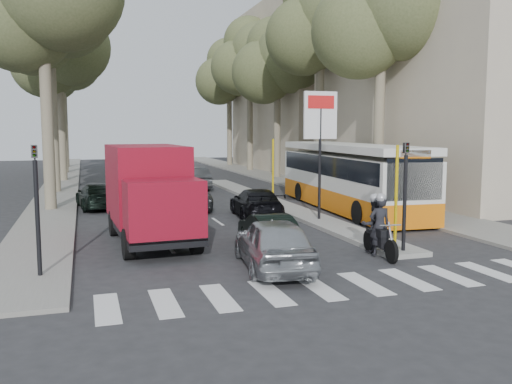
% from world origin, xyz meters
% --- Properties ---
extents(ground, '(120.00, 120.00, 0.00)m').
position_xyz_m(ground, '(0.00, 0.00, 0.00)').
color(ground, '#28282B').
rests_on(ground, ground).
extents(sidewalk_right, '(3.20, 70.00, 0.12)m').
position_xyz_m(sidewalk_right, '(8.60, 25.00, 0.06)').
color(sidewalk_right, gray).
rests_on(sidewalk_right, ground).
extents(median_left, '(2.40, 64.00, 0.12)m').
position_xyz_m(median_left, '(-8.00, 28.00, 0.06)').
color(median_left, gray).
rests_on(median_left, ground).
extents(traffic_island, '(1.50, 26.00, 0.16)m').
position_xyz_m(traffic_island, '(3.25, 11.00, 0.08)').
color(traffic_island, gray).
rests_on(traffic_island, ground).
extents(building_near, '(11.00, 18.00, 18.00)m').
position_xyz_m(building_near, '(15.50, 12.00, 9.00)').
color(building_near, '#B5A690').
rests_on(building_near, ground).
extents(building_far, '(11.00, 20.00, 16.00)m').
position_xyz_m(building_far, '(15.50, 34.00, 8.00)').
color(building_far, '#B7A88E').
rests_on(building_far, ground).
extents(billboard, '(1.50, 12.10, 5.60)m').
position_xyz_m(billboard, '(3.25, 5.00, 3.70)').
color(billboard, yellow).
rests_on(billboard, ground).
extents(traffic_light_island, '(0.16, 0.41, 3.60)m').
position_xyz_m(traffic_light_island, '(3.25, -1.50, 2.49)').
color(traffic_light_island, black).
rests_on(traffic_light_island, ground).
extents(traffic_light_left, '(0.16, 0.41, 3.60)m').
position_xyz_m(traffic_light_left, '(-7.60, -1.00, 2.49)').
color(traffic_light_left, black).
rests_on(traffic_light_left, ground).
extents(tree_l_b, '(7.40, 7.20, 14.88)m').
position_xyz_m(tree_l_b, '(-7.97, 20.11, 11.07)').
color(tree_l_b, '#6B604C').
rests_on(tree_l_b, ground).
extents(tree_l_c, '(7.40, 7.20, 13.71)m').
position_xyz_m(tree_l_c, '(-7.77, 28.11, 10.04)').
color(tree_l_c, '#6B604C').
rests_on(tree_l_c, ground).
extents(tree_l_d, '(7.40, 7.20, 15.66)m').
position_xyz_m(tree_l_d, '(-7.87, 36.11, 11.76)').
color(tree_l_d, '#6B604C').
rests_on(tree_l_d, ground).
extents(tree_l_e, '(7.40, 7.20, 14.49)m').
position_xyz_m(tree_l_e, '(-7.97, 44.11, 10.73)').
color(tree_l_e, '#6B604C').
rests_on(tree_l_e, ground).
extents(tree_r_a, '(7.40, 7.20, 14.10)m').
position_xyz_m(tree_r_a, '(9.13, 10.11, 10.38)').
color(tree_r_a, '#6B604C').
rests_on(tree_r_a, ground).
extents(tree_r_b, '(7.40, 7.20, 15.27)m').
position_xyz_m(tree_r_b, '(9.23, 18.11, 11.42)').
color(tree_r_b, '#6B604C').
rests_on(tree_r_b, ground).
extents(tree_r_c, '(7.40, 7.20, 13.32)m').
position_xyz_m(tree_r_c, '(9.03, 26.11, 9.69)').
color(tree_r_c, '#6B604C').
rests_on(tree_r_c, ground).
extents(tree_r_d, '(7.40, 7.20, 14.88)m').
position_xyz_m(tree_r_d, '(9.13, 34.11, 11.07)').
color(tree_r_d, '#6B604C').
rests_on(tree_r_d, ground).
extents(tree_r_e, '(7.40, 7.20, 14.10)m').
position_xyz_m(tree_r_e, '(9.23, 42.11, 10.38)').
color(tree_r_e, '#6B604C').
rests_on(tree_r_e, ground).
extents(silver_hatchback, '(2.33, 4.64, 1.52)m').
position_xyz_m(silver_hatchback, '(-1.27, -1.83, 0.76)').
color(silver_hatchback, '#A9ADB1').
rests_on(silver_hatchback, ground).
extents(dark_hatchback, '(1.34, 3.61, 1.18)m').
position_xyz_m(dark_hatchback, '(-0.50, 0.86, 0.59)').
color(dark_hatchback, black).
rests_on(dark_hatchback, ground).
extents(queue_car_a, '(2.52, 4.87, 1.31)m').
position_xyz_m(queue_car_a, '(-1.82, 10.52, 0.66)').
color(queue_car_a, '#494D50').
rests_on(queue_car_a, ground).
extents(queue_car_b, '(2.36, 4.79, 1.34)m').
position_xyz_m(queue_car_b, '(1.03, 7.00, 0.67)').
color(queue_car_b, black).
rests_on(queue_car_b, ground).
extents(queue_car_c, '(1.41, 3.45, 1.17)m').
position_xyz_m(queue_car_c, '(-1.44, 18.39, 0.59)').
color(queue_car_c, '#95979C').
rests_on(queue_car_c, ground).
extents(queue_car_d, '(1.71, 4.59, 1.50)m').
position_xyz_m(queue_car_d, '(0.57, 19.58, 0.75)').
color(queue_car_d, '#45484C').
rests_on(queue_car_d, ground).
extents(queue_car_e, '(2.25, 4.57, 1.28)m').
position_xyz_m(queue_car_e, '(-5.80, 12.28, 0.64)').
color(queue_car_e, black).
rests_on(queue_car_e, ground).
extents(red_truck, '(2.75, 6.53, 3.42)m').
position_xyz_m(red_truck, '(-4.21, 2.99, 1.81)').
color(red_truck, black).
rests_on(red_truck, ground).
extents(city_bus, '(3.51, 12.72, 3.31)m').
position_xyz_m(city_bus, '(6.20, 8.01, 1.74)').
color(city_bus, orange).
rests_on(city_bus, ground).
extents(motorcycle, '(0.92, 2.39, 2.03)m').
position_xyz_m(motorcycle, '(2.43, -1.25, 0.92)').
color(motorcycle, black).
rests_on(motorcycle, ground).
extents(pedestrian_near, '(1.05, 1.17, 1.81)m').
position_xyz_m(pedestrian_near, '(8.57, 4.72, 1.03)').
color(pedestrian_near, '#473854').
rests_on(pedestrian_near, sidewalk_right).
extents(pedestrian_far, '(1.27, 1.19, 1.87)m').
position_xyz_m(pedestrian_far, '(7.36, 6.16, 1.06)').
color(pedestrian_far, '#625A49').
rests_on(pedestrian_far, sidewalk_right).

